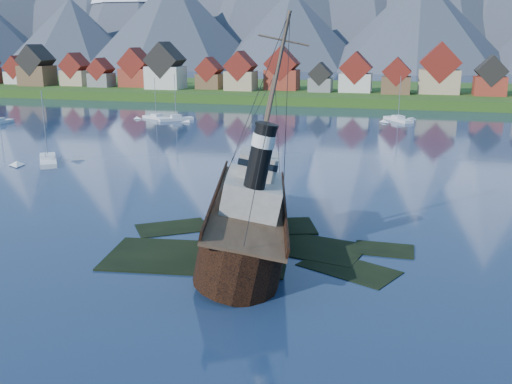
% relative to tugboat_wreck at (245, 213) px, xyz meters
% --- Properties ---
extents(ground, '(1400.00, 1400.00, 0.00)m').
position_rel_tugboat_wreck_xyz_m(ground, '(-0.30, -3.97, -3.19)').
color(ground, '#192946').
rests_on(ground, ground).
extents(shoal, '(31.71, 21.24, 1.14)m').
position_rel_tugboat_wreck_xyz_m(shoal, '(1.48, -1.82, -3.54)').
color(shoal, black).
rests_on(shoal, ground).
extents(shore_bank, '(600.00, 80.00, 3.20)m').
position_rel_tugboat_wreck_xyz_m(shore_bank, '(-0.30, 166.03, -3.19)').
color(shore_bank, '#223F12').
rests_on(shore_bank, ground).
extents(seawall, '(600.00, 2.50, 2.00)m').
position_rel_tugboat_wreck_xyz_m(seawall, '(-0.30, 128.03, -3.19)').
color(seawall, '#3F3D38').
rests_on(seawall, ground).
extents(town, '(250.96, 16.69, 17.30)m').
position_rel_tugboat_wreck_xyz_m(town, '(-33.42, 148.21, 5.80)').
color(town, maroon).
rests_on(town, ground).
extents(tugboat_wreck, '(7.45, 32.11, 25.45)m').
position_rel_tugboat_wreck_xyz_m(tugboat_wreck, '(0.00, 0.00, 0.00)').
color(tugboat_wreck, black).
rests_on(tugboat_wreck, ground).
extents(sailboat_a, '(8.40, 10.30, 13.10)m').
position_rel_tugboat_wreck_xyz_m(sailboat_a, '(-44.69, 29.78, -2.90)').
color(sailboat_a, silver).
rests_on(sailboat_a, ground).
extents(sailboat_b, '(2.35, 8.55, 12.31)m').
position_rel_tugboat_wreck_xyz_m(sailboat_b, '(-85.16, 68.25, -2.90)').
color(sailboat_b, silver).
rests_on(sailboat_b, ground).
extents(sailboat_c, '(9.09, 5.76, 11.56)m').
position_rel_tugboat_wreck_xyz_m(sailboat_c, '(-50.14, 87.13, -2.93)').
color(sailboat_c, silver).
rests_on(sailboat_c, ground).
extents(sailboat_e, '(8.09, 10.26, 12.27)m').
position_rel_tugboat_wreck_xyz_m(sailboat_e, '(13.82, 99.82, -2.92)').
color(sailboat_e, silver).
rests_on(sailboat_e, ground).
extents(sailboat_f, '(8.65, 7.65, 12.86)m').
position_rel_tugboat_wreck_xyz_m(sailboat_f, '(-43.57, 85.34, -2.89)').
color(sailboat_f, silver).
rests_on(sailboat_f, ground).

